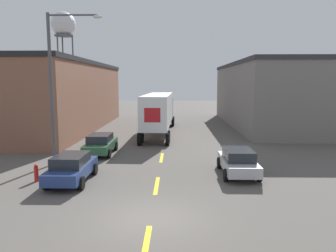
# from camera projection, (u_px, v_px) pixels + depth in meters

# --- Properties ---
(ground_plane) EXTENTS (160.00, 160.00, 0.00)m
(ground_plane) POSITION_uv_depth(u_px,v_px,m) (151.00, 219.00, 12.40)
(ground_plane) COLOR #56514C
(road_centerline) EXTENTS (0.20, 14.99, 0.01)m
(road_centerline) POSITION_uv_depth(u_px,v_px,m) (157.00, 185.00, 16.40)
(road_centerline) COLOR yellow
(road_centerline) RESTS_ON ground_plane
(warehouse_left) EXTENTS (8.81, 25.76, 7.31)m
(warehouse_left) POSITION_uv_depth(u_px,v_px,m) (60.00, 96.00, 35.98)
(warehouse_left) COLOR brown
(warehouse_left) RESTS_ON ground_plane
(warehouse_right) EXTENTS (12.24, 24.40, 7.39)m
(warehouse_right) POSITION_uv_depth(u_px,v_px,m) (281.00, 94.00, 38.99)
(warehouse_right) COLOR slate
(warehouse_right) RESTS_ON ground_plane
(semi_truck) EXTENTS (3.00, 14.97, 3.99)m
(semi_truck) POSITION_uv_depth(u_px,v_px,m) (159.00, 110.00, 32.76)
(semi_truck) COLOR navy
(semi_truck) RESTS_ON ground_plane
(parked_car_right_near) EXTENTS (1.93, 4.24, 1.45)m
(parked_car_right_near) POSITION_uv_depth(u_px,v_px,m) (238.00, 161.00, 18.22)
(parked_car_right_near) COLOR #B2B2B7
(parked_car_right_near) RESTS_ON ground_plane
(parked_car_left_near) EXTENTS (1.93, 4.24, 1.45)m
(parked_car_left_near) POSITION_uv_depth(u_px,v_px,m) (72.00, 167.00, 16.90)
(parked_car_left_near) COLOR navy
(parked_car_left_near) RESTS_ON ground_plane
(parked_car_left_far) EXTENTS (1.93, 4.24, 1.45)m
(parked_car_left_far) POSITION_uv_depth(u_px,v_px,m) (101.00, 144.00, 23.45)
(parked_car_left_far) COLOR #2D5B38
(parked_car_left_far) RESTS_ON ground_plane
(water_tower) EXTENTS (4.72, 4.72, 18.79)m
(water_tower) POSITION_uv_depth(u_px,v_px,m) (63.00, 26.00, 64.06)
(water_tower) COLOR #47474C
(water_tower) RESTS_ON ground_plane
(street_lamp) EXTENTS (3.36, 0.32, 9.26)m
(street_lamp) POSITION_uv_depth(u_px,v_px,m) (57.00, 78.00, 20.02)
(street_lamp) COLOR #4C4C51
(street_lamp) RESTS_ON ground_plane
(fire_hydrant) EXTENTS (0.22, 0.22, 0.91)m
(fire_hydrant) POSITION_uv_depth(u_px,v_px,m) (36.00, 173.00, 17.01)
(fire_hydrant) COLOR red
(fire_hydrant) RESTS_ON ground_plane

